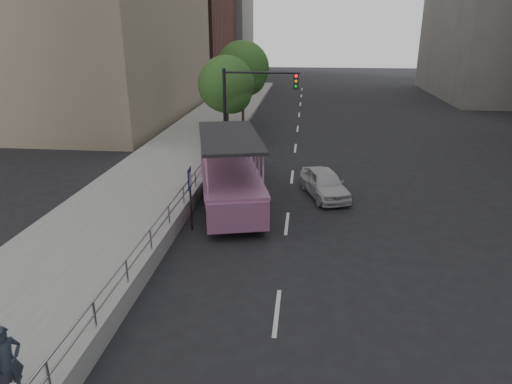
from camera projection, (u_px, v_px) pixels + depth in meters
The scene contains 12 objects.
ground at pixel (249, 273), 14.31m from camera, with size 160.00×160.00×0.00m, color black.
sidewalk at pixel (165, 170), 24.19m from camera, with size 5.50×80.00×0.30m, color #A4A39E.
kerb_wall at pixel (170, 228), 16.33m from camera, with size 0.24×30.00×0.36m, color #9A9A95.
guardrail at pixel (169, 211), 16.11m from camera, with size 0.07×22.00×0.71m.
duck_boat at pixel (228, 172), 20.52m from camera, with size 4.39×9.61×3.11m.
car at pixel (324, 183), 20.64m from camera, with size 1.49×3.68×1.26m, color silver.
pedestrian_near at pixel (8, 363), 8.88m from camera, with size 0.59×0.39×1.62m, color #242B35.
parking_sign at pixel (190, 191), 16.84m from camera, with size 0.08×0.55×2.45m.
traffic_signal at pixel (246, 101), 24.98m from camera, with size 4.20×0.32×5.20m.
street_tree_near at pixel (228, 87), 28.24m from camera, with size 3.52×3.52×5.72m.
street_tree_far at pixel (244, 70), 33.67m from camera, with size 3.97×3.97×6.45m.
midrise_stone_b at pixel (198, 10), 72.40m from camera, with size 16.00×14.00×20.00m, color gray.
Camera 1 is at (1.58, -12.50, 7.25)m, focal length 32.00 mm.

